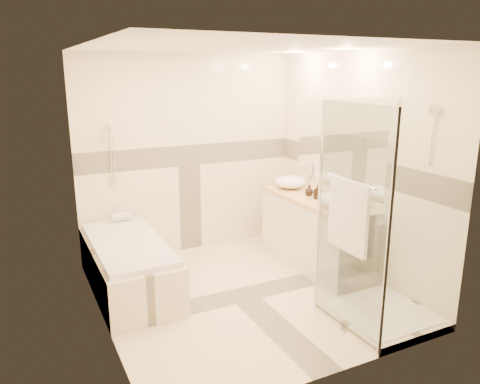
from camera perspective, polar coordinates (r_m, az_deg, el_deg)
name	(u,v)px	position (r m, az deg, el deg)	size (l,w,h in m)	color
room	(247,178)	(4.64, 0.81, 1.77)	(2.82, 3.02, 2.52)	#F8E6C5
bathtub	(129,263)	(5.16, -13.43, -8.41)	(0.75, 1.70, 0.56)	#FDECCA
vanity	(315,232)	(5.65, 9.15, -4.85)	(0.58, 1.62, 0.85)	white
shower_enclosure	(370,270)	(4.53, 15.54, -9.14)	(0.96, 0.93, 2.04)	#FDECCA
vessel_sink_near	(290,182)	(5.93, 6.15, 1.24)	(0.39, 0.39, 0.16)	white
vessel_sink_far	(337,199)	(5.18, 11.79, -0.88)	(0.42, 0.42, 0.17)	white
faucet_near	(305,173)	(6.03, 7.90, 2.31)	(0.12, 0.03, 0.30)	silver
faucet_far	(354,191)	(5.30, 13.67, 0.12)	(0.11, 0.03, 0.26)	silver
amenity_bottle_a	(317,192)	(5.47, 9.41, 0.03)	(0.08, 0.08, 0.17)	black
amenity_bottle_b	(309,190)	(5.60, 8.44, 0.22)	(0.10, 0.10, 0.13)	black
folded_towels	(283,182)	(6.08, 5.28, 1.18)	(0.13, 0.22, 0.07)	white
rolled_towel	(121,217)	(5.72, -14.25, -2.94)	(0.10, 0.10, 0.23)	white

